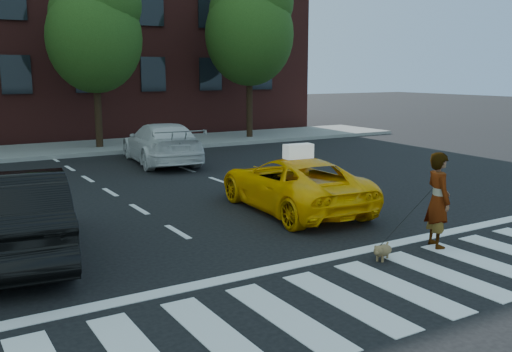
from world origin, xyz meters
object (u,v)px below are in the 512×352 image
Objects in this scene: black_sedan at (15,214)px; woman at (438,200)px; tree_mid at (95,26)px; dog at (382,251)px; tree_right at (250,23)px; taxi at (293,184)px; white_suv at (161,143)px.

woman is at bearing 160.68° from black_sedan.
tree_mid is 16.64m from dog.
taxi is at bearing -116.59° from tree_right.
white_suv is 11.65m from dog.
tree_right is at bearing 2.43° from woman.
dog is (0.10, -15.97, -4.68)m from tree_mid.
taxi is 0.96× the size of black_sedan.
black_sedan is 9.30× the size of dog.
tree_mid is 1.55× the size of black_sedan.
dog is at bearing -113.38° from tree_right.
taxi is at bearing 97.21° from white_suv.
woman is (1.49, -15.90, -3.99)m from tree_mid.
woman is at bearing -84.66° from tree_mid.
tree_mid reaches higher than black_sedan.
tree_right reaches higher than taxi.
white_suv is (5.96, 8.26, -0.06)m from black_sedan.
tree_right is 1.60× the size of white_suv.
black_sedan reaches higher than dog.
white_suv is (0.87, -4.35, -4.15)m from tree_mid.
tree_mid reaches higher than white_suv.
black_sedan is 10.18m from white_suv.
taxi is 7.90m from white_suv.
taxi reaches higher than dog.
white_suv is at bearing 24.64° from woman.
woman is 1.55m from dog.
tree_right is at bearing -126.55° from black_sedan.
black_sedan is at bearing 122.30° from dog.
woman is at bearing -109.13° from tree_right.
dog is (-1.39, -0.07, -0.69)m from woman.
black_sedan is at bearing -111.99° from tree_mid.
tree_right is 18.04m from black_sedan.
white_suv is (0.00, 7.90, 0.09)m from taxi.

